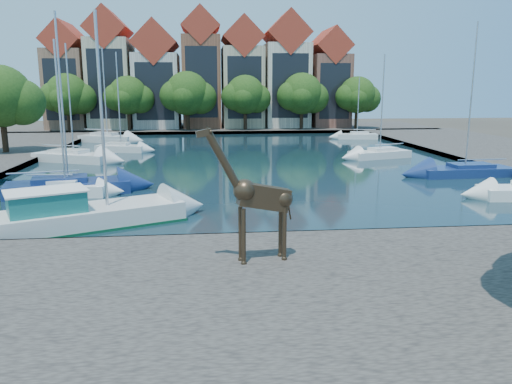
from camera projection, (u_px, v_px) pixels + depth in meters
ground at (296, 242)px, 21.03m from camera, size 160.00×160.00×0.00m
water_basin at (247, 160)px, 44.38m from camera, size 38.00×50.00×0.08m
near_quay at (341, 308)px, 14.17m from camera, size 50.00×14.00×0.50m
far_quay at (229, 128)px, 75.47m from camera, size 60.00×16.00×0.50m
right_quay at (512, 154)px, 46.84m from camera, size 14.00×52.00×0.50m
townhouse_west_end at (69, 80)px, 71.68m from camera, size 5.44×9.18×14.93m
townhouse_west_mid at (111, 74)px, 72.10m from camera, size 5.94×9.18×16.79m
townhouse_west_inner at (157, 80)px, 72.94m from camera, size 6.43×9.18×15.15m
townhouse_center at (202, 73)px, 73.38m from camera, size 5.44×9.18×16.93m
townhouse_east_inner at (242, 77)px, 74.11m from camera, size 5.94×9.18×15.79m
townhouse_east_mid at (285, 75)px, 74.69m from camera, size 6.43×9.18×16.65m
townhouse_east_end at (328, 82)px, 75.54m from camera, size 5.44×9.18×14.43m
far_tree_far_west at (68, 96)px, 66.89m from camera, size 7.28×5.60×7.68m
far_tree_west at (129, 97)px, 67.72m from camera, size 6.76×5.20×7.36m
far_tree_mid_west at (188, 95)px, 68.48m from camera, size 7.80×6.00×8.00m
far_tree_mid_east at (246, 96)px, 69.31m from camera, size 7.02×5.40×7.52m
far_tree_east at (303, 95)px, 70.10m from camera, size 7.54×5.80×7.84m
far_tree_far_east at (358, 96)px, 70.93m from camera, size 6.76×5.20×7.36m
side_tree_left_far at (2, 98)px, 44.96m from camera, size 7.28×5.60×7.88m
giraffe_statue at (257, 197)px, 16.87m from camera, size 3.23×0.96×4.63m
motorsailer at (78, 212)px, 22.69m from camera, size 9.18×6.07×9.60m
sailboat_left_a at (66, 187)px, 29.51m from camera, size 4.90×2.02×8.94m
sailboat_left_b at (68, 184)px, 30.08m from camera, size 7.50×4.03×10.52m
sailboat_left_c at (74, 155)px, 42.92m from camera, size 7.33×5.01×9.84m
sailboat_left_d at (121, 146)px, 49.38m from camera, size 5.15×2.90×9.58m
sailboat_left_e at (107, 137)px, 57.97m from camera, size 6.83×4.47×10.60m
sailboat_right_b at (465, 169)px, 36.11m from camera, size 6.93×2.74×10.72m
sailboat_right_c at (380, 152)px, 45.08m from camera, size 5.99×3.63×9.11m
sailboat_right_d at (357, 135)px, 61.55m from camera, size 5.00×2.14×7.40m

